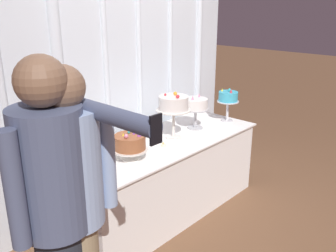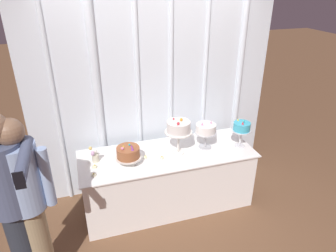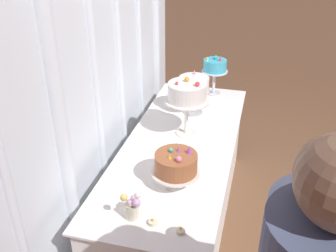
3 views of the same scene
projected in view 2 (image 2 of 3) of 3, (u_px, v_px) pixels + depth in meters
name	position (u px, v px, depth m)	size (l,w,h in m)	color
ground_plane	(170.00, 208.00, 3.81)	(24.00, 24.00, 0.00)	brown
draped_curtain	(154.00, 73.00, 3.66)	(3.05, 0.18, 2.90)	silver
cake_table	(167.00, 179.00, 3.74)	(2.05, 0.76, 0.74)	white
cake_display_leftmost	(128.00, 153.00, 3.32)	(0.29, 0.29, 0.25)	silver
cake_display_midleft	(179.00, 128.00, 3.46)	(0.32, 0.32, 0.44)	silver
cake_display_midright	(206.00, 130.00, 3.60)	(0.27, 0.27, 0.35)	#B2B2B7
cake_display_rightmost	(241.00, 128.00, 3.62)	(0.23, 0.23, 0.36)	silver
flower_vase	(95.00, 156.00, 3.38)	(0.10, 0.10, 0.18)	beige
tealight_far_left	(94.00, 175.00, 3.17)	(0.05, 0.05, 0.04)	beige
tealight_near_left	(95.00, 167.00, 3.30)	(0.05, 0.05, 0.04)	beige
tealight_near_right	(145.00, 157.00, 3.48)	(0.04, 0.04, 0.04)	beige
tealight_far_right	(162.00, 158.00, 3.47)	(0.04, 0.04, 0.04)	beige
guest_girl_blue_dress	(13.00, 202.00, 2.44)	(0.49, 0.69, 1.75)	#282D38
guest_man_dark_suit	(28.00, 202.00, 2.49)	(0.46, 0.38, 1.70)	#9E8966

